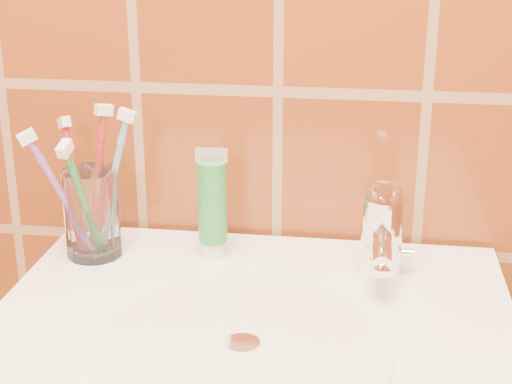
# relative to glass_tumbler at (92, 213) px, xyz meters

# --- Properties ---
(glass_tumbler) EXTENTS (0.08, 0.08, 0.11)m
(glass_tumbler) POSITION_rel_glass_tumbler_xyz_m (0.00, 0.00, 0.00)
(glass_tumbler) COLOR white
(glass_tumbler) RESTS_ON pedestal_sink
(toothpaste_tube) EXTENTS (0.04, 0.04, 0.14)m
(toothpaste_tube) POSITION_rel_glass_tumbler_xyz_m (0.15, 0.02, 0.01)
(toothpaste_tube) COLOR white
(toothpaste_tube) RESTS_ON pedestal_sink
(faucet) EXTENTS (0.05, 0.11, 0.12)m
(faucet) POSITION_rel_glass_tumbler_xyz_m (0.35, -0.01, 0.01)
(faucet) COLOR white
(faucet) RESTS_ON pedestal_sink
(toothbrush_0) EXTENTS (0.08, 0.08, 0.19)m
(toothbrush_0) POSITION_rel_glass_tumbler_xyz_m (0.02, 0.01, 0.04)
(toothbrush_0) COLOR #699BBB
(toothbrush_0) RESTS_ON glass_tumbler
(toothbrush_1) EXTENTS (0.12, 0.13, 0.19)m
(toothbrush_1) POSITION_rel_glass_tumbler_xyz_m (-0.02, 0.02, 0.03)
(toothbrush_1) COLOR #A2222D
(toothbrush_1) RESTS_ON glass_tumbler
(toothbrush_2) EXTENTS (0.06, 0.15, 0.19)m
(toothbrush_2) POSITION_rel_glass_tumbler_xyz_m (0.00, -0.03, 0.03)
(toothbrush_2) COLOR #207837
(toothbrush_2) RESTS_ON glass_tumbler
(toothbrush_3) EXTENTS (0.09, 0.08, 0.20)m
(toothbrush_3) POSITION_rel_glass_tumbler_xyz_m (0.00, 0.02, 0.04)
(toothbrush_3) COLOR #A72326
(toothbrush_3) RESTS_ON glass_tumbler
(toothbrush_4) EXTENTS (0.15, 0.13, 0.19)m
(toothbrush_4) POSITION_rel_glass_tumbler_xyz_m (-0.02, -0.03, 0.03)
(toothbrush_4) COLOR #814AA0
(toothbrush_4) RESTS_ON glass_tumbler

